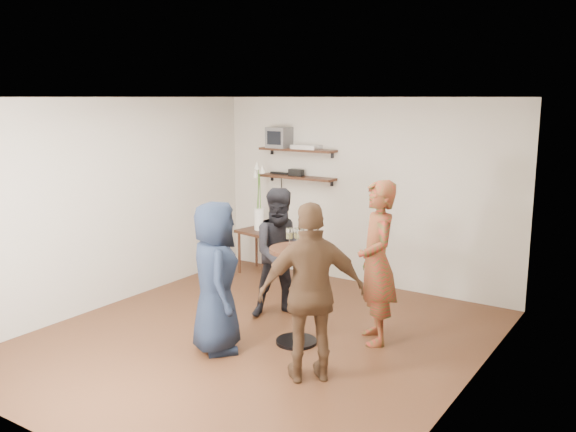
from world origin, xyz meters
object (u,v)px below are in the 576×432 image
Objects in this scene: dvd_deck at (306,147)px; person_dark at (282,253)px; side_table at (259,237)px; person_navy at (215,277)px; drinks_table at (297,282)px; crt_monitor at (280,137)px; person_plaid at (377,263)px; radio at (296,173)px; person_brown at (312,293)px.

dvd_deck reaches higher than person_dark.
person_navy is (1.34, -2.60, 0.25)m from side_table.
person_navy reaches higher than drinks_table.
drinks_table is at bearing -52.34° from crt_monitor.
side_table is at bearing -131.65° from crt_monitor.
crt_monitor is 3.16m from person_plaid.
person_plaid reaches higher than side_table.
person_navy is at bearing -76.78° from dvd_deck.
person_dark is at bearing -67.50° from dvd_deck.
drinks_table is (1.72, -2.23, -1.34)m from crt_monitor.
person_plaid is (2.40, -1.71, -1.14)m from crt_monitor.
person_dark is (0.67, -1.62, -1.12)m from dvd_deck.
person_navy reaches higher than radio.
dvd_deck is at bearing 0.00° from crt_monitor.
person_brown is at bearing -90.99° from person_dark.
dvd_deck is at bearing 119.50° from drinks_table.
radio is 0.34× the size of side_table.
radio is at bearing 0.00° from crt_monitor.
side_table is 0.41× the size of person_navy.
drinks_table is 0.67× the size of person_navy.
person_dark is at bearing -62.50° from radio.
person_plaid is 1.04× the size of person_brown.
drinks_table is 0.87m from person_brown.
dvd_deck is at bearing -32.61° from person_navy.
person_dark is at bearing -45.92° from person_navy.
radio is 0.21× the size of drinks_table.
crt_monitor reaches higher than person_brown.
person_brown is (1.17, -0.02, 0.05)m from person_navy.
side_table is at bearing -160.42° from dvd_deck.
person_navy is at bearing -134.08° from person_dark.
person_plaid is 1.70m from person_navy.
side_table is at bearing -88.37° from person_brown.
person_brown is (2.51, -2.63, 0.30)m from side_table.
crt_monitor reaches higher than person_navy.
radio is 0.14× the size of person_dark.
crt_monitor is at bearing 180.00° from radio.
radio reaches higher than side_table.
crt_monitor is 3.30m from person_navy.
drinks_table is 0.88m from person_plaid.
person_brown reaches higher than person_dark.
person_plaid reaches higher than drinks_table.
dvd_deck reaches higher than person_plaid.
crt_monitor is at bearing 180.00° from dvd_deck.
person_dark is at bearing 134.00° from drinks_table.
radio is at bearing 25.56° from side_table.
person_dark is 1.23m from person_navy.
crt_monitor is 1.51m from side_table.
crt_monitor is 0.30× the size of drinks_table.
person_plaid is at bearing -35.53° from crt_monitor.
drinks_table is at bearing -57.26° from radio.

